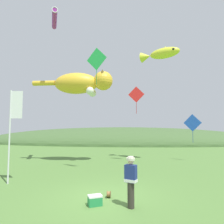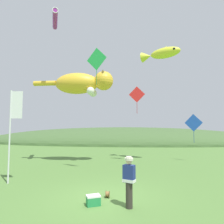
{
  "view_description": "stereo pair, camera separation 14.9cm",
  "coord_description": "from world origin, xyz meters",
  "px_view_note": "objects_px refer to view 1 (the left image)",
  "views": [
    {
      "loc": [
        0.87,
        -8.18,
        2.81
      ],
      "look_at": [
        0.0,
        4.0,
        3.73
      ],
      "focal_mm": 32.0,
      "sensor_mm": 36.0,
      "label": 1
    },
    {
      "loc": [
        1.01,
        -8.16,
        2.81
      ],
      "look_at": [
        0.0,
        4.0,
        3.73
      ],
      "focal_mm": 32.0,
      "sensor_mm": 36.0,
      "label": 2
    }
  ],
  "objects_px": {
    "kite_tube_streamer": "(54,19)",
    "festival_banner_pole": "(13,122)",
    "kite_diamond_green": "(97,59)",
    "picnic_cooler": "(95,200)",
    "kite_diamond_blue": "(192,123)",
    "kite_giant_cat": "(82,83)",
    "kite_spool": "(109,194)",
    "kite_fish_windsock": "(160,54)",
    "festival_attendant": "(131,180)",
    "kite_diamond_red": "(136,95)"
  },
  "relations": [
    {
      "from": "kite_fish_windsock",
      "to": "kite_diamond_red",
      "type": "distance_m",
      "value": 3.94
    },
    {
      "from": "picnic_cooler",
      "to": "kite_fish_windsock",
      "type": "height_order",
      "value": "kite_fish_windsock"
    },
    {
      "from": "kite_diamond_blue",
      "to": "kite_fish_windsock",
      "type": "bearing_deg",
      "value": -166.67
    },
    {
      "from": "kite_spool",
      "to": "kite_diamond_red",
      "type": "distance_m",
      "value": 9.79
    },
    {
      "from": "kite_spool",
      "to": "kite_diamond_green",
      "type": "height_order",
      "value": "kite_diamond_green"
    },
    {
      "from": "festival_banner_pole",
      "to": "kite_diamond_green",
      "type": "relative_size",
      "value": 2.0
    },
    {
      "from": "festival_attendant",
      "to": "kite_diamond_red",
      "type": "xyz_separation_m",
      "value": [
        0.68,
        9.04,
        4.49
      ]
    },
    {
      "from": "kite_diamond_red",
      "to": "kite_diamond_blue",
      "type": "bearing_deg",
      "value": 8.58
    },
    {
      "from": "kite_diamond_red",
      "to": "kite_diamond_blue",
      "type": "height_order",
      "value": "kite_diamond_red"
    },
    {
      "from": "kite_spool",
      "to": "kite_giant_cat",
      "type": "xyz_separation_m",
      "value": [
        -2.8,
        7.34,
        6.15
      ]
    },
    {
      "from": "kite_tube_streamer",
      "to": "kite_diamond_blue",
      "type": "bearing_deg",
      "value": 13.44
    },
    {
      "from": "kite_diamond_red",
      "to": "kite_diamond_green",
      "type": "height_order",
      "value": "kite_diamond_green"
    },
    {
      "from": "festival_attendant",
      "to": "kite_spool",
      "type": "bearing_deg",
      "value": 131.86
    },
    {
      "from": "picnic_cooler",
      "to": "kite_diamond_green",
      "type": "bearing_deg",
      "value": 98.26
    },
    {
      "from": "kite_diamond_blue",
      "to": "kite_diamond_green",
      "type": "xyz_separation_m",
      "value": [
        -7.3,
        -4.86,
        3.9
      ]
    },
    {
      "from": "kite_giant_cat",
      "to": "kite_diamond_blue",
      "type": "xyz_separation_m",
      "value": [
        8.97,
        1.44,
        -3.14
      ]
    },
    {
      "from": "kite_diamond_red",
      "to": "kite_diamond_blue",
      "type": "xyz_separation_m",
      "value": [
        4.64,
        0.7,
        -2.3
      ]
    },
    {
      "from": "festival_attendant",
      "to": "kite_tube_streamer",
      "type": "xyz_separation_m",
      "value": [
        -5.59,
        7.13,
        10.12
      ]
    },
    {
      "from": "kite_spool",
      "to": "picnic_cooler",
      "type": "xyz_separation_m",
      "value": [
        -0.43,
        -0.82,
        0.05
      ]
    },
    {
      "from": "kite_diamond_blue",
      "to": "kite_diamond_red",
      "type": "bearing_deg",
      "value": -171.42
    },
    {
      "from": "picnic_cooler",
      "to": "kite_diamond_blue",
      "type": "xyz_separation_m",
      "value": [
        6.61,
        9.6,
        2.96
      ]
    },
    {
      "from": "picnic_cooler",
      "to": "kite_fish_windsock",
      "type": "bearing_deg",
      "value": 66.15
    },
    {
      "from": "kite_spool",
      "to": "festival_banner_pole",
      "type": "distance_m",
      "value": 6.03
    },
    {
      "from": "festival_attendant",
      "to": "kite_diamond_green",
      "type": "bearing_deg",
      "value": 112.06
    },
    {
      "from": "kite_tube_streamer",
      "to": "kite_diamond_green",
      "type": "xyz_separation_m",
      "value": [
        3.61,
        -2.25,
        -4.03
      ]
    },
    {
      "from": "festival_banner_pole",
      "to": "kite_diamond_green",
      "type": "height_order",
      "value": "kite_diamond_green"
    },
    {
      "from": "kite_spool",
      "to": "festival_banner_pole",
      "type": "height_order",
      "value": "festival_banner_pole"
    },
    {
      "from": "kite_spool",
      "to": "kite_tube_streamer",
      "type": "relative_size",
      "value": 0.11
    },
    {
      "from": "kite_diamond_blue",
      "to": "picnic_cooler",
      "type": "bearing_deg",
      "value": -124.53
    },
    {
      "from": "festival_attendant",
      "to": "picnic_cooler",
      "type": "bearing_deg",
      "value": 173.96
    },
    {
      "from": "kite_fish_windsock",
      "to": "kite_diamond_red",
      "type": "xyz_separation_m",
      "value": [
        -2.0,
        -0.07,
        -3.39
      ]
    },
    {
      "from": "kite_giant_cat",
      "to": "kite_diamond_blue",
      "type": "bearing_deg",
      "value": 9.11
    },
    {
      "from": "kite_fish_windsock",
      "to": "kite_diamond_blue",
      "type": "relative_size",
      "value": 1.4
    },
    {
      "from": "festival_attendant",
      "to": "kite_diamond_blue",
      "type": "xyz_separation_m",
      "value": [
        5.32,
        9.74,
        2.19
      ]
    },
    {
      "from": "kite_fish_windsock",
      "to": "festival_banner_pole",
      "type": "bearing_deg",
      "value": -142.43
    },
    {
      "from": "picnic_cooler",
      "to": "kite_diamond_green",
      "type": "xyz_separation_m",
      "value": [
        -0.69,
        4.74,
        6.86
      ]
    },
    {
      "from": "festival_attendant",
      "to": "picnic_cooler",
      "type": "relative_size",
      "value": 3.06
    },
    {
      "from": "festival_attendant",
      "to": "kite_diamond_red",
      "type": "distance_m",
      "value": 10.12
    },
    {
      "from": "kite_spool",
      "to": "festival_attendant",
      "type": "bearing_deg",
      "value": -48.14
    },
    {
      "from": "festival_attendant",
      "to": "festival_banner_pole",
      "type": "xyz_separation_m",
      "value": [
        -5.88,
        2.53,
        2.12
      ]
    },
    {
      "from": "kite_fish_windsock",
      "to": "kite_tube_streamer",
      "type": "bearing_deg",
      "value": -166.52
    },
    {
      "from": "kite_tube_streamer",
      "to": "kite_diamond_red",
      "type": "relative_size",
      "value": 1.16
    },
    {
      "from": "picnic_cooler",
      "to": "kite_diamond_green",
      "type": "relative_size",
      "value": 0.25
    },
    {
      "from": "picnic_cooler",
      "to": "festival_banner_pole",
      "type": "xyz_separation_m",
      "value": [
        -4.59,
        2.39,
        2.9
      ]
    },
    {
      "from": "kite_diamond_red",
      "to": "kite_spool",
      "type": "bearing_deg",
      "value": -100.8
    },
    {
      "from": "festival_attendant",
      "to": "festival_banner_pole",
      "type": "height_order",
      "value": "festival_banner_pole"
    },
    {
      "from": "kite_giant_cat",
      "to": "kite_fish_windsock",
      "type": "height_order",
      "value": "kite_fish_windsock"
    },
    {
      "from": "festival_banner_pole",
      "to": "kite_diamond_green",
      "type": "distance_m",
      "value": 6.04
    },
    {
      "from": "kite_tube_streamer",
      "to": "festival_banner_pole",
      "type": "bearing_deg",
      "value": -93.68
    },
    {
      "from": "festival_attendant",
      "to": "kite_tube_streamer",
      "type": "distance_m",
      "value": 13.58
    }
  ]
}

